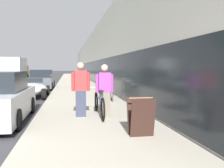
{
  "coord_description": "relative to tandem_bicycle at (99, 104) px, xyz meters",
  "views": [
    {
      "loc": [
        4.27,
        -5.43,
        1.71
      ],
      "look_at": [
        7.37,
        12.3,
        0.49
      ],
      "focal_mm": 40.0,
      "sensor_mm": 36.0,
      "label": 1
    }
  ],
  "objects": [
    {
      "name": "bike_rack_hoop",
      "position": [
        1.01,
        3.4,
        0.13
      ],
      "size": [
        0.05,
        0.6,
        0.84
      ],
      "color": "#4C4C51",
      "rests_on": "sidewalk_slab"
    },
    {
      "name": "sandwich_board_sign",
      "position": [
        0.67,
        -2.53,
        0.07
      ],
      "size": [
        0.56,
        0.56,
        0.9
      ],
      "color": "#331E19",
      "rests_on": "sidewalk_slab"
    },
    {
      "name": "storefront_facade",
      "position": [
        6.65,
        26.36,
        2.3
      ],
      "size": [
        10.01,
        70.0,
        5.6
      ],
      "color": "silver",
      "rests_on": "ground"
    },
    {
      "name": "parked_sedan_far",
      "position": [
        -3.05,
        12.02,
        0.19
      ],
      "size": [
        1.82,
        4.11,
        1.5
      ],
      "color": "#4C5156",
      "rests_on": "ground"
    },
    {
      "name": "vintage_roadster_curbside",
      "position": [
        -3.06,
        6.31,
        -0.03
      ],
      "size": [
        1.84,
        3.95,
        1.07
      ],
      "color": "white",
      "rests_on": "ground"
    },
    {
      "name": "moving_truck",
      "position": [
        -7.18,
        22.99,
        0.91
      ],
      "size": [
        2.2,
        6.61,
        2.77
      ],
      "color": "orange",
      "rests_on": "ground"
    },
    {
      "name": "person_rider",
      "position": [
        0.14,
        -0.3,
        0.47
      ],
      "size": [
        0.57,
        0.22,
        1.69
      ],
      "color": "#756B5B",
      "rests_on": "sidewalk_slab"
    },
    {
      "name": "cruiser_bike_middle",
      "position": [
        0.87,
        6.49,
        0.0
      ],
      "size": [
        0.52,
        1.68,
        0.91
      ],
      "color": "black",
      "rests_on": "sidewalk_slab"
    },
    {
      "name": "sidewalk_slab",
      "position": [
        -0.23,
        18.36,
        -0.44
      ],
      "size": [
        3.69,
        70.0,
        0.11
      ],
      "color": "#B2AA99",
      "rests_on": "ground"
    },
    {
      "name": "tandem_bicycle",
      "position": [
        0.0,
        0.0,
        0.0
      ],
      "size": [
        0.52,
        2.45,
        0.9
      ],
      "color": "black",
      "rests_on": "sidewalk_slab"
    },
    {
      "name": "cruiser_bike_nearest",
      "position": [
        1.06,
        4.27,
        -0.0
      ],
      "size": [
        0.52,
        1.86,
        0.9
      ],
      "color": "black",
      "rests_on": "sidewalk_slab"
    },
    {
      "name": "person_bystander",
      "position": [
        -0.6,
        -0.01,
        0.5
      ],
      "size": [
        0.6,
        0.23,
        1.75
      ],
      "color": "#33384C",
      "rests_on": "sidewalk_slab"
    }
  ]
}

